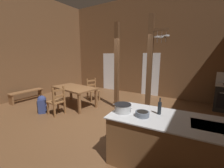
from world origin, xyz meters
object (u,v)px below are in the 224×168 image
Objects in this scene: kitchen_island at (173,144)px; dining_table at (74,89)px; ladderback_chair_by_post at (93,90)px; mixing_bowl_on_counter at (142,114)px; bench_along_left_wall at (27,94)px; bottle_tall_on_counter at (160,108)px; backpack at (42,104)px; ladderback_chair_near_window at (57,101)px; stockpot_on_counter at (123,108)px.

kitchen_island is 4.02m from dining_table.
ladderback_chair_by_post is 3.99× the size of mixing_bowl_on_counter.
dining_table is at bearing 155.42° from mixing_bowl_on_counter.
bench_along_left_wall is 4.53× the size of bottle_tall_on_counter.
mixing_bowl_on_counter is at bearing -160.91° from kitchen_island.
bottle_tall_on_counter is (3.39, -2.21, 0.57)m from ladderback_chair_by_post.
bottle_tall_on_counter is at bearing 48.32° from mixing_bowl_on_counter.
kitchen_island is 4.22m from backpack.
bottle_tall_on_counter reaches higher than kitchen_island.
ladderback_chair_near_window is at bearing -80.69° from dining_table.
mixing_bowl_on_counter is at bearing -10.80° from ladderback_chair_near_window.
ladderback_chair_by_post is 3.77m from stockpot_on_counter.
backpack is at bearing 172.42° from stockpot_on_counter.
dining_table is at bearing 17.08° from bench_along_left_wall.
stockpot_on_counter is at bearing -7.58° from backpack.
kitchen_island is 7.47× the size of bottle_tall_on_counter.
ladderback_chair_by_post reaches higher than bench_along_left_wall.
bottle_tall_on_counter reaches higher than ladderback_chair_by_post.
kitchen_island is at bearing -6.63° from ladderback_chair_near_window.
dining_table is at bearing 152.51° from stockpot_on_counter.
mixing_bowl_on_counter reaches higher than backpack.
bottle_tall_on_counter is at bearing 23.78° from stockpot_on_counter.
backpack is (-0.54, -2.02, -0.14)m from ladderback_chair_by_post.
ladderback_chair_by_post is at bearing 148.19° from kitchen_island.
backpack is at bearing 176.53° from kitchen_island.
backpack is 3.78m from mixing_bowl_on_counter.
bench_along_left_wall is (-2.20, -0.68, -0.35)m from dining_table.
stockpot_on_counter is (-0.88, -0.19, 0.53)m from kitchen_island.
ladderback_chair_by_post reaches higher than backpack.
kitchen_island is at bearing -14.44° from bottle_tall_on_counter.
kitchen_island is at bearing 19.09° from mixing_bowl_on_counter.
backpack is (-4.21, 0.26, -0.13)m from kitchen_island.
mixing_bowl_on_counter is at bearing -131.68° from bottle_tall_on_counter.
bottle_tall_on_counter reaches higher than stockpot_on_counter.
ladderback_chair_near_window is at bearing 167.53° from stockpot_on_counter.
kitchen_island is 3.74× the size of backpack.
ladderback_chair_near_window is (0.15, -0.90, -0.20)m from dining_table.
bench_along_left_wall is at bearing 173.78° from kitchen_island.
ladderback_chair_by_post is at bearing 75.13° from backpack.
kitchen_island is 3.67m from ladderback_chair_near_window.
mixing_bowl_on_counter is at bearing -8.58° from bench_along_left_wall.
backpack is 3.99m from bottle_tall_on_counter.
bottle_tall_on_counter is (-0.28, 0.07, 0.57)m from kitchen_island.
bench_along_left_wall is 5.78m from bottle_tall_on_counter.
mixing_bowl_on_counter reaches higher than bench_along_left_wall.
bottle_tall_on_counter reaches higher than backpack.
bench_along_left_wall is (-2.35, 0.23, -0.15)m from ladderback_chair_near_window.
ladderback_chair_by_post is at bearing 35.10° from bench_along_left_wall.
bottle_tall_on_counter is at bearing -33.06° from ladderback_chair_by_post.
mixing_bowl_on_counter is 0.34m from bottle_tall_on_counter.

